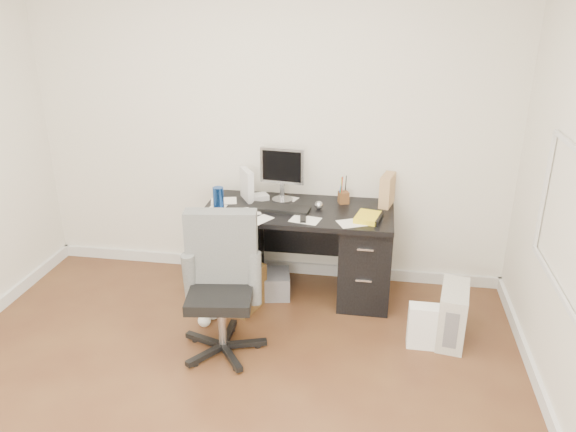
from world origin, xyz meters
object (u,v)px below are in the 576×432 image
Objects in this scene: pc_tower at (453,315)px; wicker_basket at (238,287)px; lcd_monitor at (282,174)px; keyboard at (280,208)px; office_chair at (220,288)px; desk at (298,249)px.

wicker_basket is at bearing -178.29° from pc_tower.
keyboard is (0.02, -0.21, -0.21)m from lcd_monitor.
wicker_basket is (-0.30, -0.25, -0.59)m from keyboard.
office_chair is at bearing -97.27° from lcd_monitor.
desk reaches higher than pc_tower.
keyboard reaches higher than pc_tower.
office_chair is (-0.24, -1.07, -0.48)m from lcd_monitor.
office_chair reaches higher than wicker_basket.
wicker_basket is at bearing 85.80° from office_chair.
lcd_monitor is at bearing 162.68° from pc_tower.
wicker_basket is (-0.44, -0.30, -0.23)m from desk.
keyboard is 1.52m from pc_tower.
office_chair is 0.69m from wicker_basket.
office_chair is (-0.26, -0.86, -0.27)m from keyboard.
lcd_monitor is at bearing 134.05° from desk.
pc_tower is 1.22× the size of wicker_basket.
wicker_basket is at bearing -145.81° from desk.
wicker_basket is (-0.28, -0.46, -0.81)m from lcd_monitor.
pc_tower is at bearing -22.91° from desk.
lcd_monitor reaches higher than keyboard.
desk is at bearing 166.01° from pc_tower.
lcd_monitor reaches higher than office_chair.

